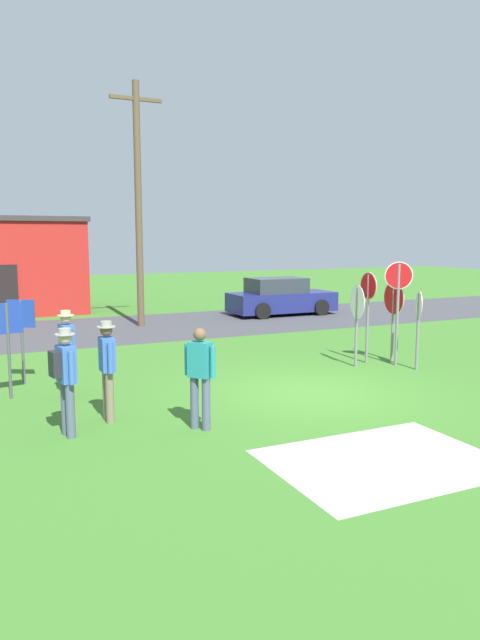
{
  "coord_description": "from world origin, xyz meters",
  "views": [
    {
      "loc": [
        -6.24,
        -9.93,
        3.14
      ],
      "look_at": [
        -0.72,
        1.9,
        1.3
      ],
      "focal_mm": 33.05,
      "sensor_mm": 36.0,
      "label": 1
    }
  ],
  "objects_px": {
    "stop_sign_nearest": "(368,302)",
    "person_in_dark_shirt": "(107,365)",
    "person_on_left": "(65,374)",
    "person_holding_notes": "(67,349)",
    "stop_sign_low_front": "(357,311)",
    "stop_sign_far_back": "(393,306)",
    "person_with_sunhat": "(200,373)",
    "info_panel_middle": "(21,326)",
    "utility_pole": "(138,201)",
    "parked_car_on_street": "(280,298)",
    "info_panel_leftmost": "(8,333)",
    "stop_sign_leaning_right": "(419,317)",
    "stop_sign_rear_right": "(398,296)"
  },
  "relations": [
    {
      "from": "person_with_sunhat",
      "to": "person_in_dark_shirt",
      "type": "distance_m",
      "value": 1.66
    },
    {
      "from": "stop_sign_nearest",
      "to": "stop_sign_low_front",
      "type": "relative_size",
      "value": 1.14
    },
    {
      "from": "stop_sign_leaning_right",
      "to": "stop_sign_low_front",
      "type": "xyz_separation_m",
      "value": [
        -1.11,
        0.9,
        0.1
      ]
    },
    {
      "from": "stop_sign_leaning_right",
      "to": "person_on_left",
      "type": "relative_size",
      "value": 1.09
    },
    {
      "from": "utility_pole",
      "to": "person_in_dark_shirt",
      "type": "height_order",
      "value": "utility_pole"
    },
    {
      "from": "stop_sign_far_back",
      "to": "person_in_dark_shirt",
      "type": "xyz_separation_m",
      "value": [
        -7.69,
        -1.95,
        -0.42
      ]
    },
    {
      "from": "person_on_left",
      "to": "stop_sign_far_back",
      "type": "bearing_deg",
      "value": 16.13
    },
    {
      "from": "stop_sign_leaning_right",
      "to": "person_in_dark_shirt",
      "type": "distance_m",
      "value": 7.61
    },
    {
      "from": "utility_pole",
      "to": "stop_sign_far_back",
      "type": "bearing_deg",
      "value": -63.64
    },
    {
      "from": "person_in_dark_shirt",
      "to": "info_panel_middle",
      "type": "xyz_separation_m",
      "value": [
        -1.08,
        3.43,
        0.27
      ]
    },
    {
      "from": "stop_sign_far_back",
      "to": "person_holding_notes",
      "type": "bearing_deg",
      "value": -178.99
    },
    {
      "from": "info_panel_leftmost",
      "to": "person_in_dark_shirt",
      "type": "bearing_deg",
      "value": -57.54
    },
    {
      "from": "stop_sign_far_back",
      "to": "info_panel_leftmost",
      "type": "xyz_separation_m",
      "value": [
        -9.11,
        0.29,
        -0.1
      ]
    },
    {
      "from": "info_panel_leftmost",
      "to": "info_panel_middle",
      "type": "xyz_separation_m",
      "value": [
        0.35,
        1.2,
        -0.05
      ]
    },
    {
      "from": "parked_car_on_street",
      "to": "person_with_sunhat",
      "type": "xyz_separation_m",
      "value": [
        -8.22,
        -12.18,
        0.26
      ]
    },
    {
      "from": "person_on_left",
      "to": "person_holding_notes",
      "type": "distance_m",
      "value": 2.34
    },
    {
      "from": "stop_sign_rear_right",
      "to": "stop_sign_leaning_right",
      "type": "relative_size",
      "value": 1.35
    },
    {
      "from": "utility_pole",
      "to": "person_in_dark_shirt",
      "type": "xyz_separation_m",
      "value": [
        -3.48,
        -10.45,
        -3.39
      ]
    },
    {
      "from": "info_panel_leftmost",
      "to": "person_holding_notes",
      "type": "bearing_deg",
      "value": -22.75
    },
    {
      "from": "stop_sign_low_front",
      "to": "person_holding_notes",
      "type": "relative_size",
      "value": 1.15
    },
    {
      "from": "person_holding_notes",
      "to": "parked_car_on_street",
      "type": "bearing_deg",
      "value": 43.28
    },
    {
      "from": "person_in_dark_shirt",
      "to": "info_panel_leftmost",
      "type": "relative_size",
      "value": 0.92
    },
    {
      "from": "person_on_left",
      "to": "person_with_sunhat",
      "type": "bearing_deg",
      "value": -15.52
    },
    {
      "from": "stop_sign_low_front",
      "to": "person_with_sunhat",
      "type": "height_order",
      "value": "stop_sign_low_front"
    },
    {
      "from": "utility_pole",
      "to": "stop_sign_leaning_right",
      "type": "height_order",
      "value": "utility_pole"
    },
    {
      "from": "person_on_left",
      "to": "person_holding_notes",
      "type": "xyz_separation_m",
      "value": [
        0.38,
        2.3,
        -0.03
      ]
    },
    {
      "from": "parked_car_on_street",
      "to": "person_holding_notes",
      "type": "xyz_separation_m",
      "value": [
        -9.88,
        -9.3,
        0.3
      ]
    },
    {
      "from": "stop_sign_far_back",
      "to": "stop_sign_low_front",
      "type": "bearing_deg",
      "value": -172.07
    },
    {
      "from": "stop_sign_rear_right",
      "to": "person_holding_notes",
      "type": "distance_m",
      "value": 7.86
    },
    {
      "from": "person_in_dark_shirt",
      "to": "person_on_left",
      "type": "bearing_deg",
      "value": -146.97
    },
    {
      "from": "person_holding_notes",
      "to": "info_panel_leftmost",
      "type": "distance_m",
      "value": 1.17
    },
    {
      "from": "stop_sign_far_back",
      "to": "person_with_sunhat",
      "type": "distance_m",
      "value": 7.11
    },
    {
      "from": "stop_sign_nearest",
      "to": "person_in_dark_shirt",
      "type": "distance_m",
      "value": 7.24
    },
    {
      "from": "stop_sign_nearest",
      "to": "person_holding_notes",
      "type": "height_order",
      "value": "stop_sign_nearest"
    },
    {
      "from": "utility_pole",
      "to": "stop_sign_nearest",
      "type": "xyz_separation_m",
      "value": [
        3.46,
        -8.45,
        -2.83
      ]
    },
    {
      "from": "stop_sign_low_front",
      "to": "info_panel_middle",
      "type": "distance_m",
      "value": 7.7
    },
    {
      "from": "person_in_dark_shirt",
      "to": "person_holding_notes",
      "type": "xyz_separation_m",
      "value": [
        -0.39,
        1.8,
        0.0
      ]
    },
    {
      "from": "person_on_left",
      "to": "stop_sign_low_front",
      "type": "bearing_deg",
      "value": 17.48
    },
    {
      "from": "stop_sign_low_front",
      "to": "stop_sign_far_back",
      "type": "xyz_separation_m",
      "value": [
        1.24,
        0.17,
        0.04
      ]
    },
    {
      "from": "stop_sign_far_back",
      "to": "person_holding_notes",
      "type": "xyz_separation_m",
      "value": [
        -8.08,
        -0.14,
        -0.42
      ]
    },
    {
      "from": "stop_sign_nearest",
      "to": "utility_pole",
      "type": "bearing_deg",
      "value": 112.28
    },
    {
      "from": "person_with_sunhat",
      "to": "person_in_dark_shirt",
      "type": "xyz_separation_m",
      "value": [
        -1.27,
        1.07,
        0.03
      ]
    },
    {
      "from": "stop_sign_leaning_right",
      "to": "stop_sign_nearest",
      "type": "bearing_deg",
      "value": 118.6
    },
    {
      "from": "utility_pole",
      "to": "person_on_left",
      "type": "xyz_separation_m",
      "value": [
        -4.25,
        -10.95,
        -3.36
      ]
    },
    {
      "from": "parked_car_on_street",
      "to": "stop_sign_far_back",
      "type": "xyz_separation_m",
      "value": [
        -1.8,
        -9.16,
        0.71
      ]
    },
    {
      "from": "stop_sign_rear_right",
      "to": "info_panel_middle",
      "type": "bearing_deg",
      "value": 167.04
    },
    {
      "from": "stop_sign_rear_right",
      "to": "person_on_left",
      "type": "xyz_separation_m",
      "value": [
        -8.21,
        -1.98,
        -0.7
      ]
    },
    {
      "from": "stop_sign_far_back",
      "to": "info_panel_middle",
      "type": "relative_size",
      "value": 1.12
    },
    {
      "from": "person_with_sunhat",
      "to": "person_holding_notes",
      "type": "height_order",
      "value": "person_holding_notes"
    },
    {
      "from": "utility_pole",
      "to": "parked_car_on_street",
      "type": "height_order",
      "value": "utility_pole"
    }
  ]
}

